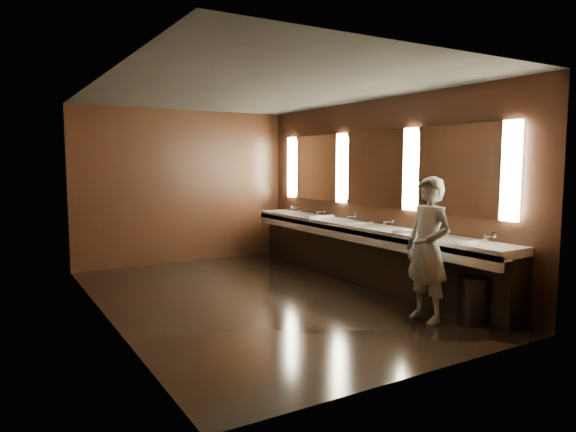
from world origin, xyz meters
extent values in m
plane|color=black|center=(0.00, 0.00, 0.00)|extent=(6.00, 6.00, 0.00)
cube|color=#2D2D2B|center=(0.00, 0.00, 2.80)|extent=(4.00, 6.00, 0.02)
cube|color=black|center=(0.00, 3.00, 1.40)|extent=(4.00, 0.02, 2.80)
cube|color=black|center=(0.00, -3.00, 1.40)|extent=(4.00, 0.02, 2.80)
cube|color=black|center=(-2.00, 0.00, 1.40)|extent=(0.02, 6.00, 2.80)
cube|color=black|center=(2.00, 0.00, 1.40)|extent=(0.02, 6.00, 2.80)
cube|color=black|center=(1.82, 0.00, 0.40)|extent=(0.36, 5.40, 0.81)
cube|color=silver|center=(1.73, 0.00, 0.85)|extent=(0.55, 5.40, 0.12)
cube|color=silver|center=(1.48, 0.00, 0.77)|extent=(0.06, 5.40, 0.18)
cylinder|color=silver|center=(1.91, -2.20, 0.99)|extent=(0.18, 0.04, 0.04)
cylinder|color=silver|center=(1.91, -1.32, 0.99)|extent=(0.18, 0.04, 0.04)
cylinder|color=silver|center=(1.91, -0.44, 0.99)|extent=(0.18, 0.04, 0.04)
cylinder|color=silver|center=(1.91, 0.44, 0.99)|extent=(0.18, 0.04, 0.04)
cylinder|color=silver|center=(1.91, 1.32, 0.99)|extent=(0.18, 0.04, 0.04)
cylinder|color=silver|center=(1.91, 2.20, 0.99)|extent=(0.18, 0.04, 0.04)
cube|color=#FFF0C9|center=(1.97, -2.40, 1.75)|extent=(0.06, 0.22, 1.15)
cube|color=white|center=(1.99, -1.60, 1.75)|extent=(0.03, 1.32, 1.15)
cube|color=#FFF0C9|center=(1.97, -0.80, 1.75)|extent=(0.06, 0.23, 1.15)
cube|color=white|center=(1.99, 0.00, 1.75)|extent=(0.03, 1.32, 1.15)
cube|color=#FFF0C9|center=(1.97, 0.80, 1.75)|extent=(0.06, 0.23, 1.15)
cube|color=white|center=(1.99, 1.60, 1.75)|extent=(0.03, 1.32, 1.15)
cube|color=#FFF0C9|center=(1.97, 2.40, 1.75)|extent=(0.06, 0.22, 1.15)
imported|color=#9ACCE6|center=(1.20, -1.91, 0.84)|extent=(0.41, 0.62, 1.69)
cylinder|color=black|center=(1.58, -2.27, 0.27)|extent=(0.45, 0.45, 0.54)
camera|label=1|loc=(-3.20, -6.11, 1.85)|focal=32.00mm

